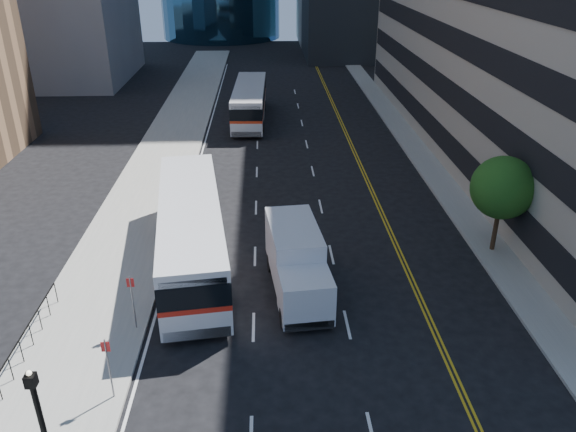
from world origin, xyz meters
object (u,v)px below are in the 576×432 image
(street_tree, at_px, (503,188))
(lamp_post, at_px, (44,432))
(bus_front, at_px, (191,231))
(box_truck, at_px, (297,262))
(bus_rear, at_px, (250,102))

(street_tree, relative_size, lamp_post, 1.12)
(bus_front, xyz_separation_m, box_truck, (5.08, -2.83, -0.27))
(street_tree, xyz_separation_m, lamp_post, (-18.00, -14.00, -0.92))
(street_tree, bearing_deg, bus_rear, 117.72)
(bus_front, xyz_separation_m, bus_rear, (2.39, 25.74, -0.16))
(bus_front, distance_m, box_truck, 5.82)
(lamp_post, height_order, bus_rear, lamp_post)
(box_truck, bearing_deg, street_tree, 12.05)
(bus_rear, bearing_deg, bus_front, -93.58)
(lamp_post, bearing_deg, street_tree, 37.87)
(lamp_post, height_order, bus_front, lamp_post)
(bus_front, height_order, box_truck, bus_front)
(street_tree, relative_size, box_truck, 0.78)
(lamp_post, xyz_separation_m, bus_rear, (4.79, 39.13, -1.00))
(bus_rear, bearing_deg, lamp_post, -95.26)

